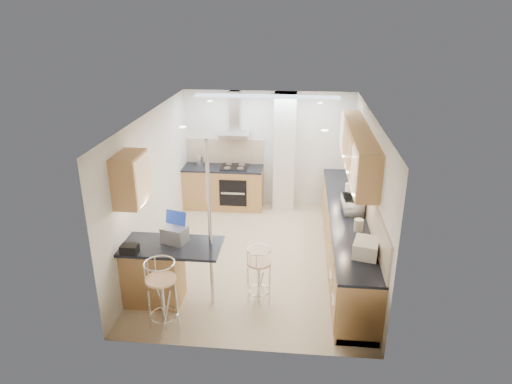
# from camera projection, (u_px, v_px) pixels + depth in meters

# --- Properties ---
(ground) EXTENTS (4.80, 4.80, 0.00)m
(ground) POSITION_uv_depth(u_px,v_px,m) (258.00, 256.00, 8.04)
(ground) COLOR tan
(ground) RESTS_ON ground
(room_shell) EXTENTS (3.64, 4.84, 2.51)m
(room_shell) POSITION_uv_depth(u_px,v_px,m) (279.00, 167.00, 7.78)
(room_shell) COLOR silver
(room_shell) RESTS_ON ground
(right_counter) EXTENTS (0.63, 4.40, 0.92)m
(right_counter) POSITION_uv_depth(u_px,v_px,m) (346.00, 237.00, 7.73)
(right_counter) COLOR #AE8645
(right_counter) RESTS_ON ground
(back_counter) EXTENTS (1.70, 0.63, 0.92)m
(back_counter) POSITION_uv_depth(u_px,v_px,m) (224.00, 187.00, 9.90)
(back_counter) COLOR #AE8645
(back_counter) RESTS_ON ground
(peninsula) EXTENTS (1.47, 0.72, 0.94)m
(peninsula) POSITION_uv_depth(u_px,v_px,m) (172.00, 273.00, 6.63)
(peninsula) COLOR #AE8645
(peninsula) RESTS_ON ground
(microwave) EXTENTS (0.36, 0.50, 0.26)m
(microwave) POSITION_uv_depth(u_px,v_px,m) (353.00, 205.00, 7.51)
(microwave) COLOR white
(microwave) RESTS_ON right_counter
(laptop) EXTENTS (0.40, 0.34, 0.23)m
(laptop) POSITION_uv_depth(u_px,v_px,m) (175.00, 235.00, 6.50)
(laptop) COLOR #A4A7AC
(laptop) RESTS_ON peninsula
(bag) EXTENTS (0.24, 0.17, 0.13)m
(bag) POSITION_uv_depth(u_px,v_px,m) (129.00, 249.00, 6.22)
(bag) COLOR black
(bag) RESTS_ON peninsula
(bar_stool_near) EXTENTS (0.55, 0.55, 1.05)m
(bar_stool_near) POSITION_uv_depth(u_px,v_px,m) (162.00, 296.00, 6.00)
(bar_stool_near) COLOR tan
(bar_stool_near) RESTS_ON ground
(bar_stool_end) EXTENTS (0.52, 0.52, 0.91)m
(bar_stool_end) POSITION_uv_depth(u_px,v_px,m) (259.00, 276.00, 6.59)
(bar_stool_end) COLOR tan
(bar_stool_end) RESTS_ON ground
(jar_a) EXTENTS (0.15, 0.15, 0.17)m
(jar_a) POSITION_uv_depth(u_px,v_px,m) (348.00, 188.00, 8.34)
(jar_a) COLOR silver
(jar_a) RESTS_ON right_counter
(jar_b) EXTENTS (0.15, 0.15, 0.15)m
(jar_b) POSITION_uv_depth(u_px,v_px,m) (348.00, 199.00, 7.89)
(jar_b) COLOR silver
(jar_b) RESTS_ON right_counter
(jar_c) EXTENTS (0.17, 0.17, 0.18)m
(jar_c) POSITION_uv_depth(u_px,v_px,m) (359.00, 225.00, 6.89)
(jar_c) COLOR #B6B292
(jar_c) RESTS_ON right_counter
(jar_d) EXTENTS (0.13, 0.13, 0.16)m
(jar_d) POSITION_uv_depth(u_px,v_px,m) (351.00, 212.00, 7.36)
(jar_d) COLOR white
(jar_d) RESTS_ON right_counter
(bread_bin) EXTENTS (0.41, 0.48, 0.22)m
(bread_bin) POSITION_uv_depth(u_px,v_px,m) (366.00, 248.00, 6.19)
(bread_bin) COLOR silver
(bread_bin) RESTS_ON right_counter
(kettle) EXTENTS (0.16, 0.16, 0.21)m
(kettle) POSITION_uv_depth(u_px,v_px,m) (199.00, 160.00, 9.82)
(kettle) COLOR silver
(kettle) RESTS_ON back_counter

